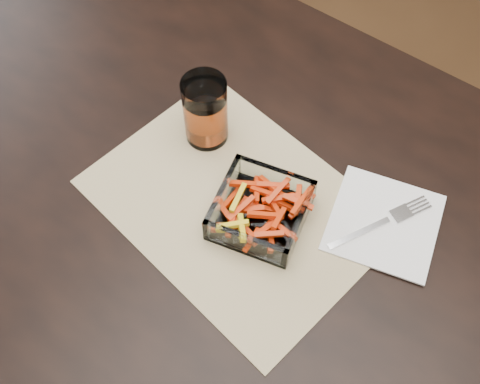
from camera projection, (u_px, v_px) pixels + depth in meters
name	position (u px, v px, depth m)	size (l,w,h in m)	color
dining_table	(290.00, 257.00, 1.02)	(1.60, 0.90, 0.75)	black
placemat	(236.00, 204.00, 0.98)	(0.45, 0.33, 0.00)	tan
glass_bowl	(260.00, 212.00, 0.94)	(0.17, 0.17, 0.05)	white
tumbler	(206.00, 112.00, 0.99)	(0.07, 0.07, 0.13)	white
napkin	(384.00, 222.00, 0.95)	(0.17, 0.17, 0.00)	white
fork	(383.00, 222.00, 0.95)	(0.10, 0.17, 0.00)	silver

